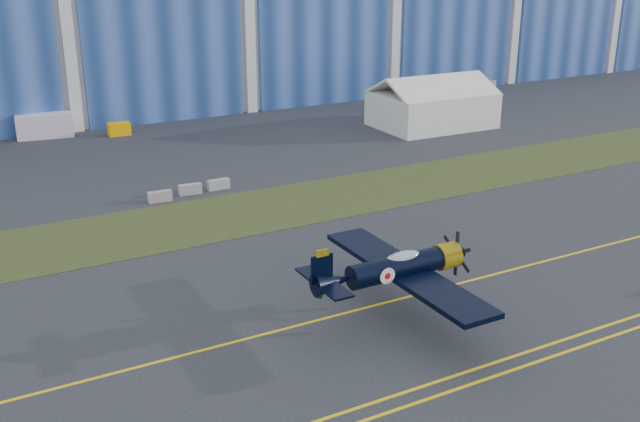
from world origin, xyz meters
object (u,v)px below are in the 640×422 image
tent (432,101)px  shipping_container (45,126)px  tug (119,129)px  warbird (396,268)px

tent → shipping_container: bearing=159.4°
tug → shipping_container: bearing=160.5°
warbird → tug: size_ratio=5.72×
tent → shipping_container: size_ratio=2.23×
tent → shipping_container: (-41.28, 16.55, -1.77)m
tent → tug: size_ratio=5.60×
tent → shipping_container: 44.51m
tent → tug: (-33.77, 13.56, -2.38)m
shipping_container → warbird: bearing=-71.1°
warbird → shipping_container: (-9.98, 54.88, -1.87)m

